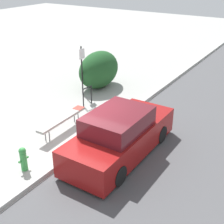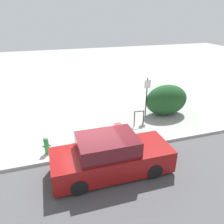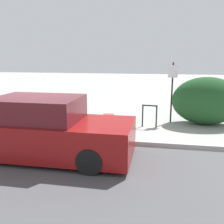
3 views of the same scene
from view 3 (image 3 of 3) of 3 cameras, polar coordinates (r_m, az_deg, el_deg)
ground_plane at (r=8.02m, az=-13.99°, el=-6.10°), size 60.00×60.00×0.00m
curb at (r=8.00m, az=-14.02°, el=-5.66°), size 60.00×0.20×0.13m
bench at (r=8.84m, az=-7.16°, el=-0.71°), size 2.37×0.40×0.56m
bike_rack at (r=9.07m, az=8.58°, el=-0.39°), size 0.55×0.12×0.83m
sign_post at (r=9.77m, az=13.58°, el=5.58°), size 0.36×0.08×2.30m
fire_hydrant at (r=9.37m, az=-22.60°, el=-1.40°), size 0.36×0.22×0.77m
shrub_hedge at (r=9.96m, az=20.79°, el=2.38°), size 2.53×1.51×1.79m
parked_car_near at (r=6.56m, az=-15.29°, el=-4.09°), size 4.43×1.76×1.54m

